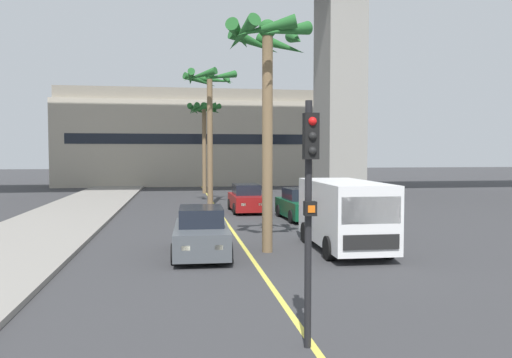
{
  "coord_description": "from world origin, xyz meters",
  "views": [
    {
      "loc": [
        -2.27,
        -0.59,
        3.32
      ],
      "look_at": [
        0.0,
        14.0,
        2.56
      ],
      "focal_mm": 35.08,
      "sensor_mm": 36.0,
      "label": 1
    }
  ],
  "objects_px": {
    "delivery_van": "(344,213)",
    "traffic_light_median_near": "(309,189)",
    "car_queue_front": "(247,199)",
    "car_queue_third": "(301,205)",
    "palm_tree_mid_median": "(209,95)",
    "palm_tree_near_median": "(204,117)",
    "palm_tree_far_median": "(267,63)",
    "car_queue_second": "(201,233)"
  },
  "relations": [
    {
      "from": "traffic_light_median_near",
      "to": "palm_tree_mid_median",
      "type": "height_order",
      "value": "palm_tree_mid_median"
    },
    {
      "from": "delivery_van",
      "to": "palm_tree_near_median",
      "type": "distance_m",
      "value": 25.85
    },
    {
      "from": "car_queue_front",
      "to": "traffic_light_median_near",
      "type": "xyz_separation_m",
      "value": [
        -1.64,
        -19.88,
        1.99
      ]
    },
    {
      "from": "palm_tree_near_median",
      "to": "traffic_light_median_near",
      "type": "bearing_deg",
      "value": -89.92
    },
    {
      "from": "car_queue_front",
      "to": "car_queue_second",
      "type": "height_order",
      "value": "same"
    },
    {
      "from": "palm_tree_mid_median",
      "to": "car_queue_third",
      "type": "bearing_deg",
      "value": -59.72
    },
    {
      "from": "car_queue_front",
      "to": "palm_tree_near_median",
      "type": "relative_size",
      "value": 0.55
    },
    {
      "from": "car_queue_third",
      "to": "palm_tree_far_median",
      "type": "xyz_separation_m",
      "value": [
        -3.13,
        -7.91,
        5.58
      ]
    },
    {
      "from": "car_queue_second",
      "to": "delivery_van",
      "type": "bearing_deg",
      "value": 1.43
    },
    {
      "from": "delivery_van",
      "to": "palm_tree_near_median",
      "type": "bearing_deg",
      "value": 97.87
    },
    {
      "from": "traffic_light_median_near",
      "to": "car_queue_third",
      "type": "bearing_deg",
      "value": 76.53
    },
    {
      "from": "delivery_van",
      "to": "palm_tree_near_median",
      "type": "relative_size",
      "value": 0.7
    },
    {
      "from": "car_queue_front",
      "to": "car_queue_third",
      "type": "height_order",
      "value": "same"
    },
    {
      "from": "car_queue_second",
      "to": "palm_tree_far_median",
      "type": "height_order",
      "value": "palm_tree_far_median"
    },
    {
      "from": "car_queue_front",
      "to": "palm_tree_near_median",
      "type": "distance_m",
      "value": 14.69
    },
    {
      "from": "palm_tree_near_median",
      "to": "palm_tree_far_median",
      "type": "relative_size",
      "value": 0.98
    },
    {
      "from": "car_queue_third",
      "to": "traffic_light_median_near",
      "type": "relative_size",
      "value": 0.99
    },
    {
      "from": "car_queue_front",
      "to": "palm_tree_mid_median",
      "type": "height_order",
      "value": "palm_tree_mid_median"
    },
    {
      "from": "car_queue_front",
      "to": "car_queue_second",
      "type": "relative_size",
      "value": 0.99
    },
    {
      "from": "palm_tree_near_median",
      "to": "palm_tree_far_median",
      "type": "bearing_deg",
      "value": -88.19
    },
    {
      "from": "car_queue_front",
      "to": "car_queue_second",
      "type": "distance_m",
      "value": 12.15
    },
    {
      "from": "car_queue_third",
      "to": "palm_tree_mid_median",
      "type": "xyz_separation_m",
      "value": [
        -4.11,
        7.04,
        6.25
      ]
    },
    {
      "from": "car_queue_front",
      "to": "delivery_van",
      "type": "relative_size",
      "value": 0.78
    },
    {
      "from": "car_queue_third",
      "to": "delivery_van",
      "type": "relative_size",
      "value": 0.79
    },
    {
      "from": "traffic_light_median_near",
      "to": "palm_tree_near_median",
      "type": "bearing_deg",
      "value": 90.08
    },
    {
      "from": "car_queue_third",
      "to": "palm_tree_far_median",
      "type": "height_order",
      "value": "palm_tree_far_median"
    },
    {
      "from": "traffic_light_median_near",
      "to": "palm_tree_far_median",
      "type": "bearing_deg",
      "value": 84.84
    },
    {
      "from": "traffic_light_median_near",
      "to": "car_queue_front",
      "type": "bearing_deg",
      "value": 85.28
    },
    {
      "from": "car_queue_front",
      "to": "car_queue_second",
      "type": "bearing_deg",
      "value": -104.72
    },
    {
      "from": "delivery_van",
      "to": "palm_tree_mid_median",
      "type": "xyz_separation_m",
      "value": [
        -3.66,
        15.01,
        5.68
      ]
    },
    {
      "from": "delivery_van",
      "to": "car_queue_third",
      "type": "bearing_deg",
      "value": 86.73
    },
    {
      "from": "delivery_van",
      "to": "traffic_light_median_near",
      "type": "distance_m",
      "value": 9.05
    },
    {
      "from": "car_queue_third",
      "to": "palm_tree_near_median",
      "type": "height_order",
      "value": "palm_tree_near_median"
    },
    {
      "from": "delivery_van",
      "to": "traffic_light_median_near",
      "type": "relative_size",
      "value": 1.26
    },
    {
      "from": "palm_tree_near_median",
      "to": "palm_tree_mid_median",
      "type": "distance_m",
      "value": 10.13
    },
    {
      "from": "car_queue_front",
      "to": "traffic_light_median_near",
      "type": "height_order",
      "value": "traffic_light_median_near"
    },
    {
      "from": "car_queue_front",
      "to": "palm_tree_far_median",
      "type": "height_order",
      "value": "palm_tree_far_median"
    },
    {
      "from": "car_queue_third",
      "to": "delivery_van",
      "type": "xyz_separation_m",
      "value": [
        -0.46,
        -7.96,
        0.57
      ]
    },
    {
      "from": "palm_tree_mid_median",
      "to": "traffic_light_median_near",
      "type": "bearing_deg",
      "value": -89.43
    },
    {
      "from": "car_queue_second",
      "to": "palm_tree_mid_median",
      "type": "bearing_deg",
      "value": 85.4
    },
    {
      "from": "car_queue_second",
      "to": "palm_tree_mid_median",
      "type": "relative_size",
      "value": 0.49
    },
    {
      "from": "delivery_van",
      "to": "palm_tree_mid_median",
      "type": "distance_m",
      "value": 16.46
    }
  ]
}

